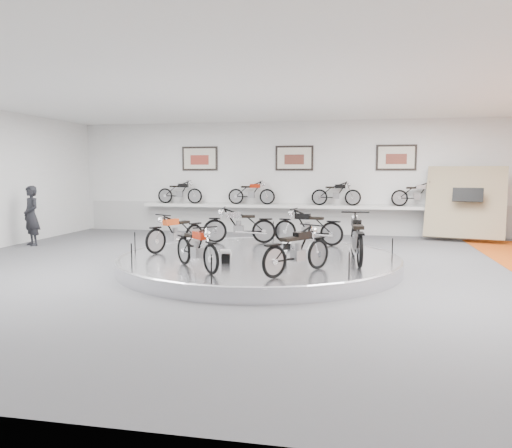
% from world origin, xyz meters
% --- Properties ---
extents(floor, '(16.00, 16.00, 0.00)m').
position_xyz_m(floor, '(0.00, 0.00, 0.00)').
color(floor, '#4E4E51').
rests_on(floor, ground).
extents(ceiling, '(16.00, 16.00, 0.00)m').
position_xyz_m(ceiling, '(0.00, 0.00, 4.00)').
color(ceiling, white).
rests_on(ceiling, wall_back).
extents(wall_back, '(16.00, 0.00, 16.00)m').
position_xyz_m(wall_back, '(0.00, 7.00, 2.00)').
color(wall_back, white).
rests_on(wall_back, floor).
extents(wall_front, '(16.00, 0.00, 16.00)m').
position_xyz_m(wall_front, '(0.00, -7.00, 2.00)').
color(wall_front, white).
rests_on(wall_front, floor).
extents(dado_band, '(15.68, 0.04, 1.10)m').
position_xyz_m(dado_band, '(0.00, 6.98, 0.55)').
color(dado_band, '#BCBCBA').
rests_on(dado_band, floor).
extents(display_platform, '(6.40, 6.40, 0.30)m').
position_xyz_m(display_platform, '(0.00, 0.30, 0.15)').
color(display_platform, silver).
rests_on(display_platform, floor).
extents(platform_rim, '(6.40, 6.40, 0.10)m').
position_xyz_m(platform_rim, '(0.00, 0.30, 0.27)').
color(platform_rim, '#B2B2BA').
rests_on(platform_rim, display_platform).
extents(shelf, '(11.00, 0.55, 0.10)m').
position_xyz_m(shelf, '(0.00, 6.70, 1.00)').
color(shelf, silver).
rests_on(shelf, wall_back).
extents(poster_left, '(1.35, 0.06, 0.88)m').
position_xyz_m(poster_left, '(-3.50, 6.96, 2.70)').
color(poster_left, beige).
rests_on(poster_left, wall_back).
extents(poster_center, '(1.35, 0.06, 0.88)m').
position_xyz_m(poster_center, '(0.00, 6.96, 2.70)').
color(poster_center, beige).
rests_on(poster_center, wall_back).
extents(poster_right, '(1.35, 0.06, 0.88)m').
position_xyz_m(poster_right, '(3.50, 6.96, 2.70)').
color(poster_right, beige).
rests_on(poster_right, wall_back).
extents(display_panel, '(2.56, 1.52, 2.30)m').
position_xyz_m(display_panel, '(5.60, 6.10, 1.25)').
color(display_panel, gray).
rests_on(display_panel, floor).
extents(shelf_bike_a, '(1.22, 0.43, 0.73)m').
position_xyz_m(shelf_bike_a, '(-4.20, 6.70, 1.42)').
color(shelf_bike_a, black).
rests_on(shelf_bike_a, shelf).
extents(shelf_bike_b, '(1.22, 0.43, 0.73)m').
position_xyz_m(shelf_bike_b, '(-1.50, 6.70, 1.42)').
color(shelf_bike_b, '#9A1D08').
rests_on(shelf_bike_b, shelf).
extents(shelf_bike_c, '(1.22, 0.43, 0.73)m').
position_xyz_m(shelf_bike_c, '(1.50, 6.70, 1.42)').
color(shelf_bike_c, black).
rests_on(shelf_bike_c, shelf).
extents(shelf_bike_d, '(1.22, 0.43, 0.73)m').
position_xyz_m(shelf_bike_d, '(4.20, 6.70, 1.42)').
color(shelf_bike_d, silver).
rests_on(shelf_bike_d, shelf).
extents(bike_a, '(1.71, 0.92, 0.95)m').
position_xyz_m(bike_a, '(0.94, 2.31, 0.78)').
color(bike_a, black).
rests_on(bike_a, display_platform).
extents(bike_b, '(1.74, 0.84, 0.98)m').
position_xyz_m(bike_b, '(-0.90, 2.20, 0.79)').
color(bike_b, silver).
rests_on(bike_b, display_platform).
extents(bike_c, '(1.21, 1.64, 0.92)m').
position_xyz_m(bike_c, '(-2.13, 0.62, 0.76)').
color(bike_c, '#CB4718').
rests_on(bike_c, display_platform).
extents(bike_d, '(1.43, 1.45, 0.89)m').
position_xyz_m(bike_d, '(-0.90, -1.51, 0.74)').
color(bike_d, '#9A1D08').
rests_on(bike_d, display_platform).
extents(bike_e, '(1.35, 1.59, 0.92)m').
position_xyz_m(bike_e, '(1.09, -1.54, 0.76)').
color(bike_e, black).
rests_on(bike_e, display_platform).
extents(bike_f, '(0.79, 1.83, 1.05)m').
position_xyz_m(bike_f, '(2.19, -0.05, 0.83)').
color(bike_f, black).
rests_on(bike_f, display_platform).
extents(visitor, '(0.79, 0.71, 1.80)m').
position_xyz_m(visitor, '(-7.40, 2.53, 0.90)').
color(visitor, black).
rests_on(visitor, floor).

